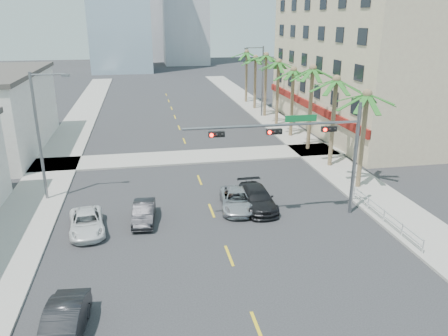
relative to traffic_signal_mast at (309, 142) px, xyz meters
name	(u,v)px	position (x,y,z in m)	size (l,w,h in m)	color
ground	(246,300)	(-5.78, -7.95, -5.06)	(260.00, 260.00, 0.00)	#262628
sidewalk_right	(321,156)	(6.22, 12.05, -4.99)	(4.00, 120.00, 0.15)	gray
sidewalk_left	(51,172)	(-17.78, 12.05, -4.99)	(4.00, 120.00, 0.15)	gray
sidewalk_cross	(191,157)	(-5.78, 14.05, -4.99)	(80.00, 4.00, 0.15)	gray
building_right	(374,63)	(16.21, 22.05, 2.43)	(15.25, 28.00, 15.00)	#C4AA8A
traffic_signal_mast	(309,142)	(0.00, 0.00, 0.00)	(11.12, 0.54, 7.20)	slate
palm_tree_0	(367,95)	(5.82, 4.05, 2.02)	(4.80, 4.80, 7.80)	brown
palm_tree_1	(336,81)	(5.82, 9.25, 2.37)	(4.80, 4.80, 8.16)	brown
palm_tree_2	(313,69)	(5.82, 14.45, 2.72)	(4.80, 4.80, 8.52)	brown
palm_tree_3	(294,71)	(5.82, 19.65, 2.02)	(4.80, 4.80, 7.80)	brown
palm_tree_4	(279,63)	(5.82, 24.85, 2.37)	(4.80, 4.80, 8.16)	brown
palm_tree_5	(266,56)	(5.82, 30.05, 2.72)	(4.80, 4.80, 8.52)	brown
palm_tree_6	(256,58)	(5.82, 35.25, 2.02)	(4.80, 4.80, 7.80)	brown
palm_tree_7	(247,53)	(5.82, 40.45, 2.37)	(4.80, 4.80, 8.16)	brown
streetlight_left	(41,131)	(-16.78, 6.05, 0.00)	(2.55, 0.25, 9.00)	slate
streetlight_right	(261,78)	(5.21, 30.05, 0.00)	(2.55, 0.25, 9.00)	slate
guardrail	(384,214)	(4.52, -1.95, -4.39)	(0.08, 8.08, 1.00)	silver
car_parked_mid	(63,325)	(-13.58, -9.10, -4.37)	(1.46, 4.19, 1.38)	black
car_parked_far	(87,223)	(-13.66, 0.44, -4.47)	(1.97, 4.27, 1.19)	silver
car_lane_left	(144,213)	(-10.26, 1.23, -4.45)	(1.31, 3.74, 1.23)	black
car_lane_center	(237,200)	(-4.06, 2.10, -4.43)	(2.10, 4.55, 1.26)	#B9B9BF
car_lane_right	(257,198)	(-2.66, 1.96, -4.36)	(1.97, 4.85, 1.41)	black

